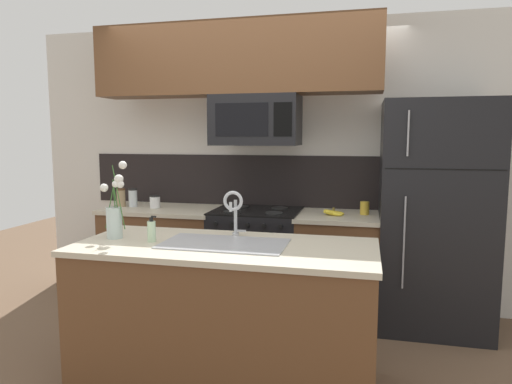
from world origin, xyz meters
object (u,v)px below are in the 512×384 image
(storage_jar_tall, at_px, (121,197))
(dish_soap_bottle, at_px, (152,231))
(stove_range, at_px, (257,261))
(flower_vase, at_px, (115,215))
(storage_jar_medium, at_px, (133,197))
(coffee_tin, at_px, (365,208))
(banana_bunch, at_px, (333,213))
(storage_jar_short, at_px, (155,202))
(refrigerator, at_px, (434,216))
(sink_faucet, at_px, (234,207))
(microwave, at_px, (256,120))

(storage_jar_tall, height_order, dish_soap_bottle, storage_jar_tall)
(stove_range, bearing_deg, flower_vase, -117.19)
(storage_jar_medium, relative_size, dish_soap_bottle, 1.04)
(coffee_tin, bearing_deg, banana_bunch, -156.07)
(storage_jar_short, bearing_deg, banana_bunch, -1.29)
(refrigerator, distance_m, storage_jar_medium, 2.67)
(flower_vase, bearing_deg, stove_range, 62.81)
(stove_range, distance_m, dish_soap_bottle, 1.44)
(storage_jar_medium, bearing_deg, flower_vase, -66.11)
(stove_range, height_order, storage_jar_medium, storage_jar_medium)
(storage_jar_medium, relative_size, sink_faucet, 0.56)
(dish_soap_bottle, bearing_deg, flower_vase, 171.54)
(refrigerator, xyz_separation_m, dish_soap_bottle, (-1.84, -1.31, 0.06))
(storage_jar_short, distance_m, banana_bunch, 1.63)
(storage_jar_medium, xyz_separation_m, dish_soap_bottle, (0.83, -1.29, -0.02))
(dish_soap_bottle, bearing_deg, banana_bunch, 49.77)
(storage_jar_medium, bearing_deg, storage_jar_tall, -167.42)
(stove_range, xyz_separation_m, dish_soap_bottle, (-0.37, -1.29, 0.52))
(stove_range, distance_m, storage_jar_medium, 1.31)
(microwave, bearing_deg, dish_soap_bottle, -106.08)
(banana_bunch, relative_size, coffee_tin, 1.73)
(stove_range, relative_size, storage_jar_medium, 5.41)
(sink_faucet, bearing_deg, banana_bunch, 59.43)
(storage_jar_medium, distance_m, flower_vase, 1.37)
(storage_jar_tall, bearing_deg, dish_soap_bottle, -53.47)
(storage_jar_medium, distance_m, sink_faucet, 1.66)
(sink_faucet, relative_size, flower_vase, 0.61)
(sink_faucet, bearing_deg, dish_soap_bottle, -151.50)
(storage_jar_tall, bearing_deg, refrigerator, 0.91)
(dish_soap_bottle, bearing_deg, coffee_tin, 46.08)
(flower_vase, bearing_deg, microwave, 62.42)
(storage_jar_tall, relative_size, storage_jar_medium, 1.00)
(microwave, distance_m, refrigerator, 1.67)
(stove_range, height_order, dish_soap_bottle, dish_soap_bottle)
(refrigerator, distance_m, coffee_tin, 0.55)
(storage_jar_tall, bearing_deg, banana_bunch, -1.09)
(storage_jar_short, bearing_deg, dish_soap_bottle, -64.92)
(storage_jar_short, bearing_deg, storage_jar_medium, 173.97)
(storage_jar_medium, distance_m, storage_jar_short, 0.24)
(banana_bunch, relative_size, flower_vase, 0.38)
(stove_range, bearing_deg, coffee_tin, 3.10)
(microwave, height_order, dish_soap_bottle, microwave)
(storage_jar_tall, relative_size, storage_jar_short, 1.49)
(flower_vase, bearing_deg, sink_faucet, 15.87)
(coffee_tin, relative_size, flower_vase, 0.22)
(dish_soap_bottle, bearing_deg, storage_jar_short, 115.08)
(storage_jar_tall, height_order, sink_faucet, sink_faucet)
(microwave, xyz_separation_m, storage_jar_medium, (-1.20, 0.02, -0.71))
(storage_jar_medium, bearing_deg, refrigerator, 0.42)
(microwave, relative_size, flower_vase, 1.49)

